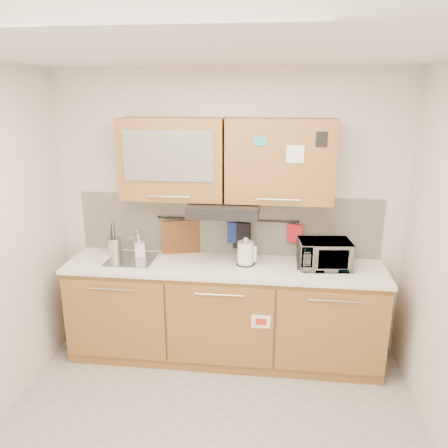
# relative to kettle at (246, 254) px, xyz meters

# --- Properties ---
(ceiling) EXTENTS (3.20, 3.20, 0.00)m
(ceiling) POSITION_rel_kettle_xyz_m (-0.19, -1.21, 1.58)
(ceiling) COLOR white
(ceiling) RESTS_ON wall_back
(wall_back) EXTENTS (3.20, 0.00, 3.20)m
(wall_back) POSITION_rel_kettle_xyz_m (-0.19, 0.29, 0.28)
(wall_back) COLOR silver
(wall_back) RESTS_ON ground
(base_cabinet) EXTENTS (2.80, 0.64, 0.88)m
(base_cabinet) POSITION_rel_kettle_xyz_m (-0.19, -0.02, -0.61)
(base_cabinet) COLOR #A27A39
(base_cabinet) RESTS_ON floor
(countertop) EXTENTS (2.82, 0.62, 0.04)m
(countertop) POSITION_rel_kettle_xyz_m (-0.19, -0.02, -0.12)
(countertop) COLOR white
(countertop) RESTS_ON base_cabinet
(backsplash) EXTENTS (2.80, 0.02, 0.56)m
(backsplash) POSITION_rel_kettle_xyz_m (-0.19, 0.27, 0.18)
(backsplash) COLOR silver
(backsplash) RESTS_ON countertop
(upper_cabinets) EXTENTS (1.82, 0.37, 0.70)m
(upper_cabinets) POSITION_rel_kettle_xyz_m (-0.20, 0.11, 0.81)
(upper_cabinets) COLOR #A27A39
(upper_cabinets) RESTS_ON wall_back
(range_hood) EXTENTS (0.60, 0.46, 0.10)m
(range_hood) POSITION_rel_kettle_xyz_m (-0.19, 0.04, 0.40)
(range_hood) COLOR black
(range_hood) RESTS_ON upper_cabinets
(sink) EXTENTS (0.42, 0.40, 0.26)m
(sink) POSITION_rel_kettle_xyz_m (-1.04, -0.01, -0.10)
(sink) COLOR silver
(sink) RESTS_ON countertop
(utensil_rail) EXTENTS (1.30, 0.02, 0.02)m
(utensil_rail) POSITION_rel_kettle_xyz_m (-0.19, 0.24, 0.24)
(utensil_rail) COLOR black
(utensil_rail) RESTS_ON backsplash
(utensil_crock) EXTENTS (0.15, 0.15, 0.32)m
(utensil_crock) POSITION_rel_kettle_xyz_m (-1.24, 0.11, -0.02)
(utensil_crock) COLOR #ADADB1
(utensil_crock) RESTS_ON countertop
(kettle) EXTENTS (0.19, 0.18, 0.25)m
(kettle) POSITION_rel_kettle_xyz_m (0.00, 0.00, 0.00)
(kettle) COLOR white
(kettle) RESTS_ON countertop
(toaster) EXTENTS (0.29, 0.19, 0.21)m
(toaster) POSITION_rel_kettle_xyz_m (0.59, -0.00, 0.01)
(toaster) COLOR black
(toaster) RESTS_ON countertop
(microwave) EXTENTS (0.47, 0.34, 0.24)m
(microwave) POSITION_rel_kettle_xyz_m (0.68, 0.01, 0.02)
(microwave) COLOR #999999
(microwave) RESTS_ON countertop
(soap_bottle) EXTENTS (0.12, 0.12, 0.20)m
(soap_bottle) POSITION_rel_kettle_xyz_m (-0.99, 0.08, -0.00)
(soap_bottle) COLOR #999999
(soap_bottle) RESTS_ON countertop
(cutting_board) EXTENTS (0.35, 0.12, 0.44)m
(cutting_board) POSITION_rel_kettle_xyz_m (-0.63, 0.22, -0.00)
(cutting_board) COLOR brown
(cutting_board) RESTS_ON utensil_rail
(oven_mitt) EXTENTS (0.12, 0.05, 0.19)m
(oven_mitt) POSITION_rel_kettle_xyz_m (-0.13, 0.22, 0.12)
(oven_mitt) COLOR navy
(oven_mitt) RESTS_ON utensil_rail
(dark_pouch) EXTENTS (0.16, 0.08, 0.25)m
(dark_pouch) POSITION_rel_kettle_xyz_m (-0.05, 0.22, 0.10)
(dark_pouch) COLOR black
(dark_pouch) RESTS_ON utensil_rail
(pot_holder) EXTENTS (0.14, 0.04, 0.17)m
(pot_holder) POSITION_rel_kettle_xyz_m (0.43, 0.22, 0.14)
(pot_holder) COLOR red
(pot_holder) RESTS_ON utensil_rail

